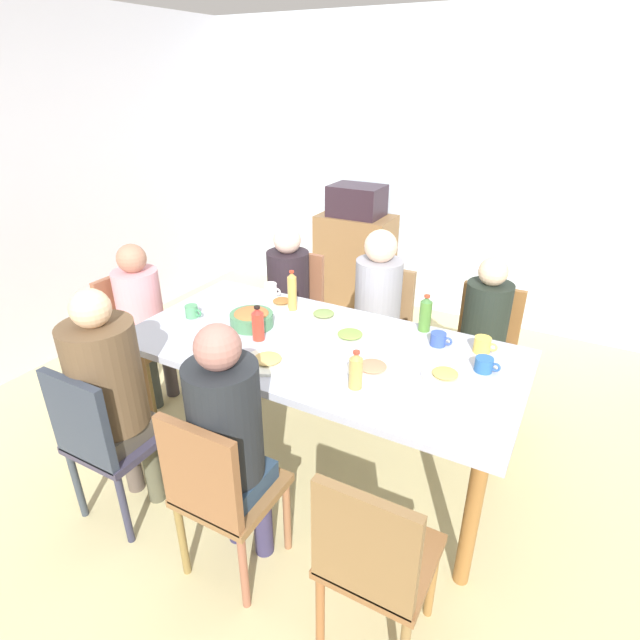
{
  "coord_description": "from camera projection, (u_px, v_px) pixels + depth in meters",
  "views": [
    {
      "loc": [
        1.13,
        -2.08,
        2.08
      ],
      "look_at": [
        0.0,
        0.0,
        0.93
      ],
      "focal_mm": 28.2,
      "sensor_mm": 36.0,
      "label": 1
    }
  ],
  "objects": [
    {
      "name": "side_cabinet",
      "position": [
        355.0,
        261.0,
        4.89
      ],
      "size": [
        0.7,
        0.44,
        0.9
      ],
      "primitive_type": "cube",
      "color": "brown",
      "rests_on": "ground_plane"
    },
    {
      "name": "plate_2",
      "position": [
        372.0,
        368.0,
        2.46
      ],
      "size": [
        0.25,
        0.25,
        0.04
      ],
      "color": "white",
      "rests_on": "dining_table"
    },
    {
      "name": "person_4",
      "position": [
        288.0,
        287.0,
        3.67
      ],
      "size": [
        0.31,
        0.31,
        1.14
      ],
      "color": "#383751",
      "rests_on": "ground_plane"
    },
    {
      "name": "cup_4",
      "position": [
        484.0,
        365.0,
        2.45
      ],
      "size": [
        0.12,
        0.09,
        0.07
      ],
      "color": "#2A60A2",
      "rests_on": "dining_table"
    },
    {
      "name": "wall_left",
      "position": [
        8.0,
        198.0,
        3.56
      ],
      "size": [
        0.12,
        5.04,
        2.6
      ],
      "primitive_type": "cube",
      "color": "silver",
      "rests_on": "ground_plane"
    },
    {
      "name": "cup_1",
      "position": [
        192.0,
        311.0,
        3.0
      ],
      "size": [
        0.11,
        0.08,
        0.07
      ],
      "color": "#519364",
      "rests_on": "dining_table"
    },
    {
      "name": "bottle_3",
      "position": [
        292.0,
        291.0,
        3.06
      ],
      "size": [
        0.06,
        0.06,
        0.25
      ],
      "color": "gold",
      "rests_on": "dining_table"
    },
    {
      "name": "chair_5",
      "position": [
        373.0,
        559.0,
        1.81
      ],
      "size": [
        0.4,
        0.4,
        0.9
      ],
      "color": "brown",
      "rests_on": "ground_plane"
    },
    {
      "name": "cup_2",
      "position": [
        271.0,
        290.0,
        3.27
      ],
      "size": [
        0.12,
        0.08,
        0.09
      ],
      "color": "white",
      "rests_on": "dining_table"
    },
    {
      "name": "bowl_0",
      "position": [
        252.0,
        318.0,
        2.89
      ],
      "size": [
        0.25,
        0.25,
        0.1
      ],
      "color": "#477E53",
      "rests_on": "dining_table"
    },
    {
      "name": "bottle_1",
      "position": [
        425.0,
        314.0,
        2.81
      ],
      "size": [
        0.07,
        0.07,
        0.22
      ],
      "color": "#4D8231",
      "rests_on": "dining_table"
    },
    {
      "name": "person_6",
      "position": [
        228.0,
        434.0,
        2.08
      ],
      "size": [
        0.3,
        0.3,
        1.25
      ],
      "color": "#2D294F",
      "rests_on": "ground_plane"
    },
    {
      "name": "person_3",
      "position": [
        483.0,
        331.0,
        3.07
      ],
      "size": [
        0.3,
        0.3,
        1.14
      ],
      "color": "brown",
      "rests_on": "ground_plane"
    },
    {
      "name": "person_0",
      "position": [
        142.0,
        311.0,
        3.32
      ],
      "size": [
        0.3,
        0.3,
        1.13
      ],
      "color": "#413A3F",
      "rests_on": "ground_plane"
    },
    {
      "name": "cup_0",
      "position": [
        483.0,
        345.0,
        2.61
      ],
      "size": [
        0.12,
        0.09,
        0.08
      ],
      "color": "#EBC44E",
      "rests_on": "dining_table"
    },
    {
      "name": "microwave",
      "position": [
        357.0,
        201.0,
        4.63
      ],
      "size": [
        0.48,
        0.36,
        0.28
      ],
      "primitive_type": "cube",
      "color": "#2C1D26",
      "rests_on": "side_cabinet"
    },
    {
      "name": "plate_1",
      "position": [
        268.0,
        361.0,
        2.52
      ],
      "size": [
        0.26,
        0.26,
        0.04
      ],
      "color": "white",
      "rests_on": "dining_table"
    },
    {
      "name": "chair_6",
      "position": [
        219.0,
        489.0,
        2.12
      ],
      "size": [
        0.4,
        0.4,
        0.9
      ],
      "color": "olive",
      "rests_on": "ground_plane"
    },
    {
      "name": "wall_back",
      "position": [
        454.0,
        174.0,
        4.41
      ],
      "size": [
        5.17,
        0.12,
        2.6
      ],
      "primitive_type": "cube",
      "color": "silver",
      "rests_on": "ground_plane"
    },
    {
      "name": "cup_3",
      "position": [
        439.0,
        339.0,
        2.68
      ],
      "size": [
        0.12,
        0.08,
        0.07
      ],
      "color": "#3552A7",
      "rests_on": "dining_table"
    },
    {
      "name": "chair_3",
      "position": [
        483.0,
        348.0,
        3.21
      ],
      "size": [
        0.4,
        0.4,
        0.9
      ],
      "color": "olive",
      "rests_on": "ground_plane"
    },
    {
      "name": "chair_4",
      "position": [
        295.0,
        305.0,
        3.82
      ],
      "size": [
        0.4,
        0.4,
        0.9
      ],
      "color": "brown",
      "rests_on": "ground_plane"
    },
    {
      "name": "person_2",
      "position": [
        377.0,
        300.0,
        3.35
      ],
      "size": [
        0.31,
        0.31,
        1.21
      ],
      "color": "brown",
      "rests_on": "ground_plane"
    },
    {
      "name": "bottle_2",
      "position": [
        356.0,
        371.0,
        2.3
      ],
      "size": [
        0.06,
        0.06,
        0.19
      ],
      "color": "tan",
      "rests_on": "dining_table"
    },
    {
      "name": "chair_0",
      "position": [
        136.0,
        330.0,
        3.43
      ],
      "size": [
        0.4,
        0.4,
        0.9
      ],
      "color": "olive",
      "rests_on": "ground_plane"
    },
    {
      "name": "plate_4",
      "position": [
        350.0,
        336.0,
        2.76
      ],
      "size": [
        0.25,
        0.25,
        0.04
      ],
      "color": "silver",
      "rests_on": "dining_table"
    },
    {
      "name": "ground_plane",
      "position": [
        320.0,
        457.0,
        3.04
      ],
      "size": [
        5.92,
        5.92,
        0.0
      ],
      "primitive_type": "plane",
      "color": "#CCBF88"
    },
    {
      "name": "plate_0",
      "position": [
        324.0,
        315.0,
        3.0
      ],
      "size": [
        0.23,
        0.23,
        0.04
      ],
      "color": "silver",
      "rests_on": "dining_table"
    },
    {
      "name": "plate_5",
      "position": [
        282.0,
        303.0,
        3.17
      ],
      "size": [
        0.2,
        0.2,
        0.04
      ],
      "color": "silver",
      "rests_on": "dining_table"
    },
    {
      "name": "plate_3",
      "position": [
        445.0,
        375.0,
        2.4
      ],
      "size": [
        0.22,
        0.22,
        0.04
      ],
      "color": "beige",
      "rests_on": "dining_table"
    },
    {
      "name": "person_1",
      "position": [
        109.0,
        386.0,
        2.38
      ],
      "size": [
        0.34,
        0.34,
        1.25
      ],
      "color": "brown",
      "rests_on": "ground_plane"
    },
    {
      "name": "bottle_0",
      "position": [
        258.0,
        324.0,
        2.72
      ],
      "size": [
        0.07,
        0.07,
        0.2
      ],
      "color": "red",
      "rests_on": "dining_table"
    },
    {
      "name": "chair_1",
      "position": [
        104.0,
        437.0,
        2.42
      ],
      "size": [
        0.4,
        0.4,
        0.9
      ],
      "color": "#373347",
      "rests_on": "ground_plane"
    },
    {
      "name": "dining_table",
      "position": [
        320.0,
        357.0,
        2.73
      ],
      "size": [
        2.11,
        1.02,
        0.78
      ],
      "color": "#B2B8C9",
      "rests_on": "ground_plane"
    },
    {
      "name": "chair_2",
      "position": [
        381.0,
        324.0,
        3.52
      ],
      "size": [
        0.4,
        0.4,
        0.9
      ],
      "color": "#8F583B",
      "rests_on": "ground_plane"
    }
  ]
}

